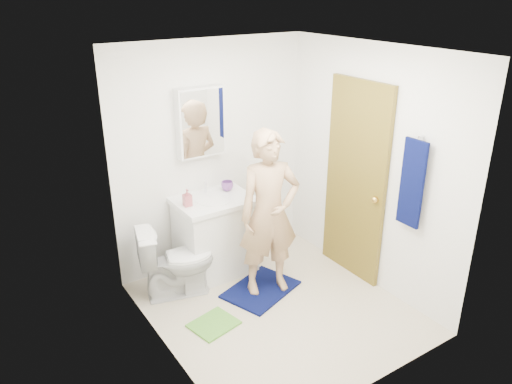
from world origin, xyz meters
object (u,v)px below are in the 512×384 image
Objects in this scene: vanity_cabinet at (215,238)px; medicine_cabinet at (200,122)px; toilet at (177,261)px; man at (269,214)px; soap_dispenser at (187,198)px; toothbrush_cup at (227,186)px; towel at (412,184)px.

medicine_cabinet reaches higher than vanity_cabinet.
man reaches higher than toilet.
soap_dispenser is 0.11× the size of man.
vanity_cabinet reaches higher than toilet.
vanity_cabinet is 0.56m from toothbrush_cup.
towel reaches higher than soap_dispenser.
towel is at bearing -113.46° from toilet.
toothbrush_cup is at bearing 26.79° from vanity_cabinet.
towel is at bearing -55.39° from medicine_cabinet.
man is (0.04, -0.72, -0.05)m from toothbrush_cup.
towel is 6.29× the size of toothbrush_cup.
medicine_cabinet reaches higher than toilet.
towel is 1.89m from toothbrush_cup.
man is (0.79, -0.44, 0.48)m from toilet.
towel is at bearing -51.53° from vanity_cabinet.
medicine_cabinet is 2.11m from towel.
soap_dispenser is at bearing -177.48° from vanity_cabinet.
medicine_cabinet is 1.15m from man.
towel is 1.33m from man.
soap_dispenser is at bearing -41.77° from toilet.
toothbrush_cup is at bearing 13.64° from soap_dispenser.
soap_dispenser is (-0.30, -0.01, 0.54)m from vanity_cabinet.
medicine_cabinet is 0.77m from soap_dispenser.
towel is 2.33m from toilet.
towel is 4.60× the size of soap_dispenser.
toothbrush_cup is (-0.95, 1.60, -0.35)m from towel.
man reaches higher than vanity_cabinet.
man is at bearing -46.23° from soap_dispenser.
vanity_cabinet is 0.55m from toilet.
medicine_cabinet is at bearing -39.05° from toilet.
towel is at bearing -59.22° from toothbrush_cup.
toilet is 0.45× the size of man.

